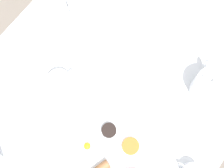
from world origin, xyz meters
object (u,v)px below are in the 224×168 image
Objects in this scene: napkin_folded at (12,101)px; spoon_for_tea at (138,87)px; teapot_near at (209,86)px; teacup_with_saucer_right at (60,83)px; breakfast_plate at (108,154)px; fork_by_plate at (220,38)px; knife_by_plate at (143,24)px; teapot_far at (83,4)px.

spoon_for_tea is (-0.34, -0.32, -0.00)m from napkin_folded.
teapot_near is 1.07× the size of napkin_folded.
teacup_with_saucer_right is at bearing -123.19° from napkin_folded.
napkin_folded is (0.10, 0.16, -0.02)m from teacup_with_saucer_right.
breakfast_plate reaches higher than spoon_for_tea.
teacup_with_saucer_right reaches higher than fork_by_plate.
knife_by_plate is (-0.10, -0.39, -0.03)m from teacup_with_saucer_right.
teapot_near is 1.35× the size of teacup_with_saucer_right.
fork_by_plate is 0.39m from spoon_for_tea.
teapot_near is 1.07× the size of spoon_for_tea.
napkin_folded is at bearing 69.44° from knife_by_plate.
teapot_far is at bearing -43.58° from breakfast_plate.
breakfast_plate is 0.40m from napkin_folded.
teapot_far reaches higher than fork_by_plate.
fork_by_plate is at bearing -49.48° from teapot_far.
breakfast_plate is 0.43m from teapot_near.
teapot_far is at bearing -20.49° from spoon_for_tea.
spoon_for_tea is (-0.36, 0.13, -0.05)m from teapot_far.
teacup_with_saucer_right reaches higher than knife_by_plate.
breakfast_plate is 0.58m from teapot_far.
teapot_near reaches higher than teacup_with_saucer_right.
teapot_far reaches higher than spoon_for_tea.
spoon_for_tea is at bearing -136.87° from napkin_folded.
fork_by_plate is (-0.08, -0.62, -0.01)m from breakfast_plate.
napkin_folded is (-0.02, 0.45, -0.05)m from teapot_far.
breakfast_plate is at bearing -56.24° from teapot_near.
fork_by_plate is at bearing -126.15° from teacup_with_saucer_right.
teacup_with_saucer_right is 0.41m from knife_by_plate.
teapot_far is 0.39m from spoon_for_tea.
teapot_far is 1.20× the size of knife_by_plate.
knife_by_plate is 0.27m from spoon_for_tea.
knife_by_plate is (0.28, 0.13, 0.00)m from fork_by_plate.
teacup_with_saucer_right reaches higher than spoon_for_tea.
fork_by_plate and knife_by_plate have the same top height.
fork_by_plate is at bearing 161.30° from teapot_near.
teapot_far is at bearing 24.16° from fork_by_plate.
teapot_far is 1.23× the size of spoon_for_tea.
spoon_for_tea is at bearing -145.76° from teacup_with_saucer_right.
breakfast_plate is at bearing 111.47° from knife_by_plate.
teacup_with_saucer_right is 0.19m from napkin_folded.
knife_by_plate is at bearing -140.08° from teapot_near.
knife_by_plate is (-0.21, -0.55, -0.00)m from napkin_folded.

